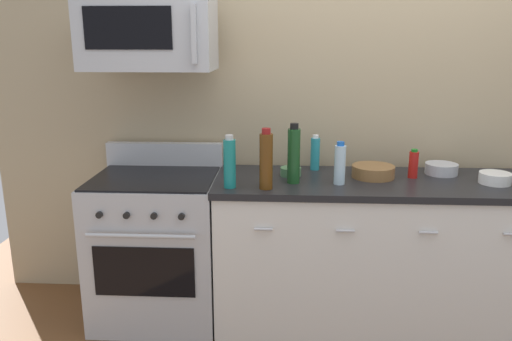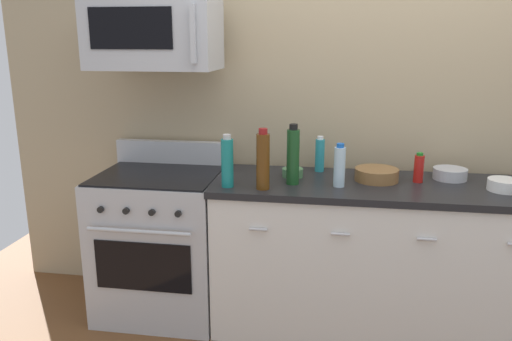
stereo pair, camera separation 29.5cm
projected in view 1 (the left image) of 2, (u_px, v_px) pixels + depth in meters
ground_plane at (369, 319)px, 3.21m from camera, size 6.02×6.02×0.00m
back_wall at (371, 99)px, 3.26m from camera, size 5.01×0.10×2.70m
counter_unit at (374, 252)px, 3.09m from camera, size 1.92×0.66×0.92m
range_oven at (158, 246)px, 3.16m from camera, size 0.76×0.69×1.07m
microwave at (149, 34)px, 2.88m from camera, size 0.74×0.44×0.40m
bottle_hot_sauce_red at (413, 164)px, 3.01m from camera, size 0.06×0.06×0.17m
bottle_sparkling_teal at (230, 163)px, 2.79m from camera, size 0.07×0.07×0.30m
bottle_water_clear at (340, 164)px, 2.87m from camera, size 0.06×0.06×0.25m
bottle_wine_amber at (266, 160)px, 2.77m from camera, size 0.07×0.07×0.34m
bottle_dish_soap at (315, 153)px, 3.19m from camera, size 0.06×0.06×0.22m
bottle_wine_green at (294, 155)px, 2.88m from camera, size 0.07×0.07×0.35m
bowl_wooden_salad at (373, 171)px, 3.03m from camera, size 0.25×0.25×0.07m
bowl_green_glaze at (291, 171)px, 3.06m from camera, size 0.13×0.13×0.05m
bowl_white_ceramic at (495, 178)px, 2.90m from camera, size 0.18×0.18×0.06m
bowl_steel_prep at (441, 168)px, 3.10m from camera, size 0.19×0.19×0.07m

